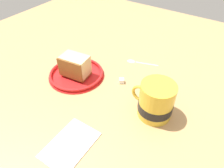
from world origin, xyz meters
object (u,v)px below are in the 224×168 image
object	(u,v)px
small_plate	(77,74)
sugar_cube	(122,81)
teaspoon	(136,62)
tea_mug	(156,101)
cake_slice	(75,66)
folded_napkin	(70,144)

from	to	relation	value
small_plate	sugar_cube	world-z (taller)	same
teaspoon	tea_mug	bearing A→B (deg)	-49.99
cake_slice	teaspoon	distance (cm)	22.78
small_plate	tea_mug	world-z (taller)	tea_mug
small_plate	sugar_cube	xyz separation A→B (cm)	(14.50, 5.38, -0.00)
tea_mug	sugar_cube	distance (cm)	16.24
sugar_cube	teaspoon	bearing A→B (deg)	97.13
small_plate	cake_slice	bearing A→B (deg)	-82.75
teaspoon	sugar_cube	xyz separation A→B (cm)	(1.59, -12.74, 0.41)
tea_mug	sugar_cube	world-z (taller)	tea_mug
tea_mug	sugar_cube	bearing A→B (deg)	156.34
small_plate	tea_mug	bearing A→B (deg)	-1.83
teaspoon	cake_slice	bearing A→B (deg)	-124.98
tea_mug	folded_napkin	world-z (taller)	tea_mug
small_plate	sugar_cube	bearing A→B (deg)	20.37
small_plate	folded_napkin	world-z (taller)	small_plate
cake_slice	teaspoon	xyz separation A→B (cm)	(12.87, 18.40, -3.85)
small_plate	cake_slice	world-z (taller)	cake_slice
teaspoon	small_plate	bearing A→B (deg)	-125.46
cake_slice	folded_napkin	xyz separation A→B (cm)	(16.55, -21.07, -3.91)
cake_slice	folded_napkin	size ratio (longest dim) A/B	0.71
small_plate	tea_mug	size ratio (longest dim) A/B	1.55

